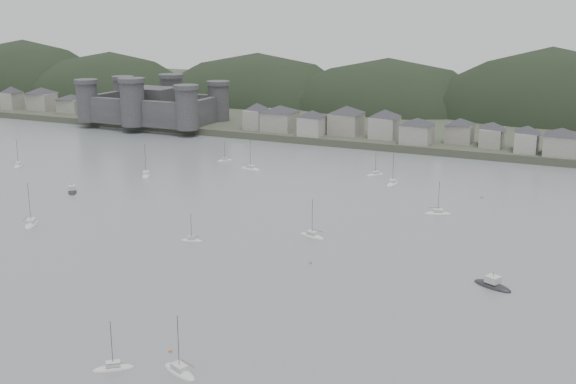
% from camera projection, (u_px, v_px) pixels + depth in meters
% --- Properties ---
extents(ground, '(900.00, 900.00, 0.00)m').
position_uv_depth(ground, '(127.00, 310.00, 140.63)').
color(ground, slate).
rests_on(ground, ground).
extents(far_shore_land, '(900.00, 250.00, 3.00)m').
position_uv_depth(far_shore_land, '(455.00, 108.00, 398.97)').
color(far_shore_land, '#383D2D').
rests_on(far_shore_land, ground).
extents(forested_ridge, '(851.55, 103.94, 102.57)m').
position_uv_depth(forested_ridge, '(452.00, 139.00, 377.82)').
color(forested_ridge, black).
rests_on(forested_ridge, ground).
extents(castle, '(66.00, 43.00, 20.00)m').
position_uv_depth(castle, '(153.00, 104.00, 344.34)').
color(castle, '#38383B').
rests_on(castle, far_shore_land).
extents(waterfront_town, '(451.48, 28.46, 12.92)m').
position_uv_depth(waterfront_town, '(524.00, 135.00, 278.63)').
color(waterfront_town, gray).
rests_on(waterfront_town, far_shore_land).
extents(sailboat_lead, '(6.26, 8.37, 11.13)m').
position_uv_depth(sailboat_lead, '(19.00, 166.00, 264.48)').
color(sailboat_lead, silver).
rests_on(sailboat_lead, ground).
extents(moored_fleet, '(266.12, 156.08, 12.65)m').
position_uv_depth(moored_fleet, '(224.00, 230.00, 189.61)').
color(moored_fleet, silver).
rests_on(moored_fleet, ground).
extents(motor_launch_near, '(9.57, 6.83, 4.14)m').
position_uv_depth(motor_launch_near, '(492.00, 286.00, 152.21)').
color(motor_launch_near, black).
rests_on(motor_launch_near, ground).
extents(motor_launch_far, '(6.85, 7.33, 3.78)m').
position_uv_depth(motor_launch_far, '(72.00, 192.00, 227.78)').
color(motor_launch_far, black).
rests_on(motor_launch_far, ground).
extents(mooring_buoys, '(178.82, 125.70, 0.70)m').
position_uv_depth(mooring_buoys, '(303.00, 261.00, 166.95)').
color(mooring_buoys, '#C87842').
rests_on(mooring_buoys, ground).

